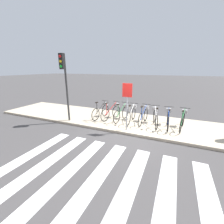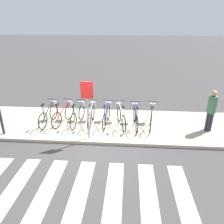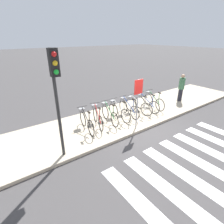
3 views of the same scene
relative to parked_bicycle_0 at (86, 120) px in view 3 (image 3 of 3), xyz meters
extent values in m
plane|color=#423F3F|center=(2.09, -1.44, -0.56)|extent=(120.00, 120.00, 0.00)
cube|color=#B7A88E|center=(2.09, 0.13, -0.50)|extent=(17.39, 3.14, 0.12)
torus|color=black|center=(-0.08, -0.57, -0.10)|extent=(0.13, 0.69, 0.70)
torus|color=black|center=(0.05, 0.38, -0.10)|extent=(0.13, 0.69, 0.70)
cylinder|color=black|center=(-0.01, -0.09, 0.18)|extent=(0.16, 0.97, 0.59)
cylinder|color=black|center=(-0.06, -0.44, 0.22)|extent=(0.04, 0.04, 0.63)
cube|color=black|center=(-0.06, -0.44, 0.55)|extent=(0.10, 0.21, 0.04)
cylinder|color=#262626|center=(0.05, 0.38, 0.49)|extent=(0.46, 0.09, 0.02)
cube|color=gray|center=(0.06, 0.43, 0.30)|extent=(0.26, 0.23, 0.18)
torus|color=black|center=(0.46, -0.47, -0.10)|extent=(0.24, 0.68, 0.70)
torus|color=black|center=(0.73, 0.45, -0.10)|extent=(0.24, 0.68, 0.70)
cylinder|color=red|center=(0.59, -0.01, 0.18)|extent=(0.31, 0.94, 0.59)
cylinder|color=red|center=(0.49, -0.35, 0.22)|extent=(0.04, 0.04, 0.63)
cube|color=black|center=(0.49, -0.35, 0.55)|extent=(0.12, 0.21, 0.04)
cylinder|color=#262626|center=(0.73, 0.45, 0.49)|extent=(0.45, 0.16, 0.02)
cube|color=gray|center=(0.75, 0.49, 0.30)|extent=(0.29, 0.26, 0.18)
torus|color=black|center=(1.15, -0.52, -0.10)|extent=(0.14, 0.69, 0.70)
torus|color=black|center=(1.29, 0.43, -0.10)|extent=(0.14, 0.69, 0.70)
cylinder|color=#267238|center=(1.22, -0.05, 0.18)|extent=(0.17, 0.97, 0.59)
cylinder|color=#267238|center=(1.17, -0.39, 0.22)|extent=(0.04, 0.04, 0.63)
cube|color=black|center=(1.17, -0.39, 0.55)|extent=(0.10, 0.21, 0.04)
cylinder|color=#262626|center=(1.29, 0.43, 0.49)|extent=(0.46, 0.09, 0.02)
cube|color=gray|center=(1.30, 0.47, 0.30)|extent=(0.27, 0.23, 0.18)
torus|color=black|center=(1.79, -0.53, -0.10)|extent=(0.04, 0.70, 0.70)
torus|color=black|center=(1.79, 0.43, -0.10)|extent=(0.04, 0.70, 0.70)
cylinder|color=beige|center=(1.79, -0.05, 0.18)|extent=(0.03, 0.97, 0.59)
cylinder|color=beige|center=(1.79, -0.40, 0.22)|extent=(0.03, 0.03, 0.63)
cube|color=black|center=(1.79, -0.40, 0.55)|extent=(0.07, 0.20, 0.04)
cylinder|color=#262626|center=(1.79, 0.43, 0.49)|extent=(0.46, 0.02, 0.02)
cube|color=gray|center=(1.79, 0.48, 0.30)|extent=(0.24, 0.20, 0.18)
torus|color=black|center=(2.38, -0.50, -0.10)|extent=(0.09, 0.70, 0.70)
torus|color=black|center=(2.45, 0.46, -0.10)|extent=(0.09, 0.70, 0.70)
cylinder|color=navy|center=(2.42, -0.02, 0.18)|extent=(0.11, 0.97, 0.59)
cylinder|color=navy|center=(2.39, -0.37, 0.22)|extent=(0.03, 0.03, 0.63)
cube|color=black|center=(2.39, -0.37, 0.55)|extent=(0.09, 0.20, 0.04)
cylinder|color=#262626|center=(2.45, 0.46, 0.49)|extent=(0.46, 0.06, 0.02)
cube|color=gray|center=(2.46, 0.51, 0.30)|extent=(0.25, 0.22, 0.18)
torus|color=black|center=(3.15, -0.54, -0.10)|extent=(0.20, 0.68, 0.70)
torus|color=black|center=(2.92, 0.39, -0.10)|extent=(0.20, 0.68, 0.70)
cylinder|color=silver|center=(3.04, -0.07, 0.18)|extent=(0.27, 0.95, 0.59)
cylinder|color=silver|center=(3.12, -0.41, 0.22)|extent=(0.04, 0.04, 0.63)
cube|color=black|center=(3.12, -0.41, 0.55)|extent=(0.12, 0.21, 0.04)
cylinder|color=#262626|center=(2.92, 0.39, 0.49)|extent=(0.45, 0.14, 0.02)
cube|color=gray|center=(2.91, 0.44, 0.30)|extent=(0.28, 0.25, 0.18)
torus|color=black|center=(3.66, -0.58, -0.10)|extent=(0.09, 0.70, 0.70)
torus|color=black|center=(3.59, 0.37, -0.10)|extent=(0.09, 0.70, 0.70)
cylinder|color=navy|center=(3.63, -0.10, 0.18)|extent=(0.10, 0.97, 0.59)
cylinder|color=navy|center=(3.65, -0.45, 0.22)|extent=(0.03, 0.03, 0.63)
cube|color=black|center=(3.65, -0.45, 0.55)|extent=(0.08, 0.20, 0.04)
cylinder|color=#262626|center=(3.59, 0.37, 0.49)|extent=(0.46, 0.06, 0.02)
cube|color=gray|center=(3.59, 0.42, 0.30)|extent=(0.25, 0.22, 0.18)
torus|color=black|center=(4.19, -0.52, -0.10)|extent=(0.13, 0.70, 0.70)
torus|color=black|center=(4.32, 0.43, -0.10)|extent=(0.13, 0.70, 0.70)
cylinder|color=#267238|center=(4.26, -0.05, 0.18)|extent=(0.16, 0.97, 0.59)
cylinder|color=#267238|center=(4.21, -0.39, 0.22)|extent=(0.04, 0.04, 0.63)
cube|color=black|center=(4.21, -0.39, 0.55)|extent=(0.10, 0.21, 0.04)
cylinder|color=#262626|center=(4.32, 0.43, 0.49)|extent=(0.46, 0.08, 0.02)
cube|color=gray|center=(4.33, 0.48, 0.30)|extent=(0.26, 0.23, 0.18)
cylinder|color=#23232D|center=(6.50, -0.18, -0.06)|extent=(0.26, 0.26, 0.76)
cylinder|color=#3F724C|center=(6.50, -0.18, 0.66)|extent=(0.34, 0.34, 0.68)
sphere|color=tan|center=(6.50, -0.18, 1.11)|extent=(0.22, 0.22, 0.22)
cylinder|color=#2D2D2D|center=(-1.46, -1.09, 1.30)|extent=(0.10, 0.10, 3.48)
cube|color=black|center=(-1.46, -1.27, 2.66)|extent=(0.24, 0.20, 0.75)
sphere|color=red|center=(-1.46, -1.37, 2.89)|extent=(0.14, 0.14, 0.14)
sphere|color=gold|center=(-1.46, -1.37, 2.66)|extent=(0.14, 0.14, 0.14)
sphere|color=green|center=(-1.46, -1.37, 2.43)|extent=(0.14, 0.14, 0.14)
cylinder|color=#99999E|center=(1.88, -1.14, 0.64)|extent=(0.06, 0.06, 2.17)
cube|color=red|center=(1.88, -1.16, 1.42)|extent=(0.44, 0.03, 0.60)
camera|label=1|loc=(3.83, -7.38, 2.35)|focal=24.00mm
camera|label=2|loc=(3.28, -8.20, 3.64)|focal=35.00mm
camera|label=3|loc=(-3.02, -6.07, 3.33)|focal=28.00mm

